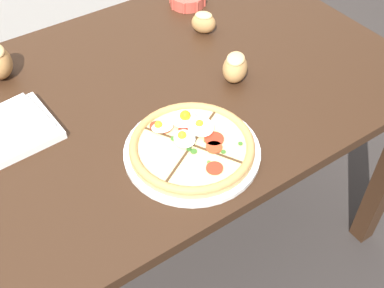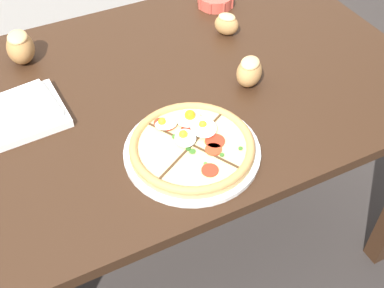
{
  "view_description": "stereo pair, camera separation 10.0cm",
  "coord_description": "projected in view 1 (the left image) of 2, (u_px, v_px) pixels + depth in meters",
  "views": [
    {
      "loc": [
        -0.41,
        -0.85,
        1.51
      ],
      "look_at": [
        -0.0,
        -0.24,
        0.75
      ],
      "focal_mm": 45.0,
      "sensor_mm": 36.0,
      "label": 1
    },
    {
      "loc": [
        -0.33,
        -0.9,
        1.51
      ],
      "look_at": [
        -0.0,
        -0.24,
        0.75
      ],
      "focal_mm": 45.0,
      "sensor_mm": 36.0,
      "label": 2
    }
  ],
  "objects": [
    {
      "name": "pizza",
      "position": [
        192.0,
        147.0,
        1.06
      ],
      "size": [
        0.3,
        0.3,
        0.05
      ],
      "color": "white",
      "rests_on": "dining_table"
    },
    {
      "name": "ground_plane",
      "position": [
        154.0,
        249.0,
        1.73
      ],
      "size": [
        12.0,
        12.0,
        0.0
      ],
      "primitive_type": "plane",
      "color": "#2D2826"
    },
    {
      "name": "dining_table",
      "position": [
        141.0,
        122.0,
        1.28
      ],
      "size": [
        1.43,
        0.85,
        0.72
      ],
      "color": "#331E11",
      "rests_on": "ground_plane"
    },
    {
      "name": "napkin_folded",
      "position": [
        7.0,
        131.0,
        1.1
      ],
      "size": [
        0.22,
        0.19,
        0.04
      ],
      "rotation": [
        0.0,
        0.0,
        0.05
      ],
      "color": "white",
      "rests_on": "dining_table"
    },
    {
      "name": "bread_piece_far",
      "position": [
        235.0,
        67.0,
        1.23
      ],
      "size": [
        0.1,
        0.1,
        0.08
      ],
      "rotation": [
        0.0,
        0.0,
        0.71
      ],
      "color": "#B27F47",
      "rests_on": "dining_table"
    },
    {
      "name": "bread_piece_near",
      "position": [
        204.0,
        22.0,
        1.39
      ],
      "size": [
        0.09,
        0.09,
        0.06
      ],
      "rotation": [
        0.0,
        0.0,
        2.29
      ],
      "color": "#B27F47",
      "rests_on": "dining_table"
    }
  ]
}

